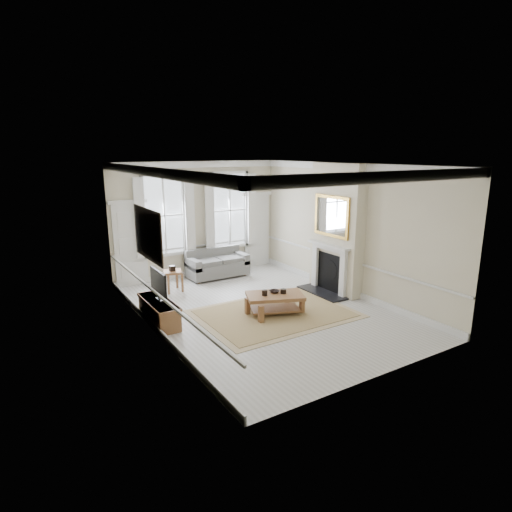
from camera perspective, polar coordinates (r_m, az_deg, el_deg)
floor at (r=10.24m, az=0.88°, el=-7.24°), size 7.20×7.20×0.00m
ceiling at (r=9.55m, az=0.95°, el=12.15°), size 7.20×7.20×0.00m
back_wall at (r=12.88m, az=-7.78°, el=4.88°), size 5.20×0.00×5.20m
left_wall at (r=8.67m, az=-13.73°, el=0.21°), size 0.00×7.20×7.20m
right_wall at (r=11.34m, az=12.07°, el=3.48°), size 0.00×7.20×7.20m
window_left at (r=12.42m, az=-12.16°, el=5.29°), size 1.26×0.20×2.20m
window_right at (r=13.27m, az=-3.56°, el=6.11°), size 1.26×0.20×2.20m
door_left at (r=12.27m, az=-16.38°, el=1.37°), size 0.90×0.08×2.30m
door_right at (r=13.89m, az=0.11°, el=3.35°), size 0.90×0.08×2.30m
painting at (r=8.88m, az=-14.22°, el=2.83°), size 0.05×1.66×1.06m
chimney_breast at (r=11.37m, az=10.73°, el=3.57°), size 0.35×1.70×3.38m
hearth at (r=11.51m, az=8.78°, el=-4.85°), size 0.55×1.50×0.05m
fireplace at (r=11.43m, az=9.68°, el=-1.31°), size 0.21×1.45×1.33m
mirror at (r=11.17m, az=9.99°, el=5.24°), size 0.06×1.26×1.06m
sofa at (r=12.87m, az=-5.28°, el=-1.19°), size 1.77×0.86×0.84m
side_table at (r=11.66m, az=-11.07°, el=-2.46°), size 0.58×0.58×0.57m
rug at (r=10.02m, az=2.52°, el=-7.65°), size 3.50×2.60×0.02m
coffee_table at (r=9.89m, az=2.54°, el=-5.56°), size 1.47×1.18×0.48m
ceramic_pot_a at (r=9.75m, az=1.16°, el=-4.94°), size 0.13×0.13×0.13m
ceramic_pot_b at (r=9.91m, az=3.67°, el=-4.72°), size 0.14×0.14×0.10m
bowl at (r=9.95m, az=2.46°, el=-4.75°), size 0.26×0.26×0.06m
tv_stand at (r=9.66m, az=-12.79°, el=-7.27°), size 0.47×1.45×0.52m
tv at (r=9.46m, az=-12.87°, el=-3.54°), size 0.08×0.90×0.68m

